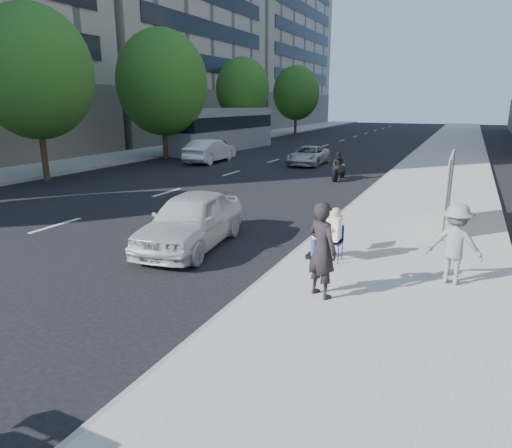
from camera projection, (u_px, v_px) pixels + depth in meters
The scene contains 17 objects.
ground at pixel (197, 279), 10.15m from camera, with size 160.00×160.00×0.00m, color black.
near_sidewalk at pixel (443, 169), 26.05m from camera, with size 5.00×120.00×0.15m, color gray.
far_sidewalk at pixel (148, 153), 34.45m from camera, with size 4.50×120.00×0.15m, color gray.
far_bldg_north at pixel (240, 36), 73.00m from camera, with size 22.00×28.00×28.00m, color tan.
tree_far_b at pixel (34, 73), 21.38m from camera, with size 5.40×5.40×8.24m.
tree_far_c at pixel (162, 83), 30.17m from camera, with size 6.00×6.00×8.47m.
tree_far_d at pixel (243, 89), 40.73m from camera, with size 4.80×4.80×7.65m.
tree_far_e at pixel (296, 93), 53.03m from camera, with size 5.40×5.40×7.89m.
seated_protester at pixel (329, 231), 10.77m from camera, with size 0.83×1.11×1.31m.
jogger at pixel (455, 244), 9.36m from camera, with size 1.10×0.63×1.70m, color slate.
pedestrian_woman at pixel (322, 250), 8.70m from camera, with size 0.68×0.45×1.88m, color black.
protest_banner at pixel (449, 187), 13.43m from camera, with size 0.08×3.06×2.20m.
white_sedan_near at pixel (191, 220), 12.28m from camera, with size 1.75×4.36×1.49m, color silver.
white_sedan_mid at pixel (210, 151), 29.44m from camera, with size 1.56×4.48×1.48m, color silver.
white_sedan_far at pixel (309, 156), 28.35m from camera, with size 1.90×4.11×1.14m, color #BCBCBC.
motorcycle at pixel (339, 167), 22.80m from camera, with size 0.72×2.05×1.42m.
bus at pixel (223, 130), 36.52m from camera, with size 3.42×12.21×3.30m.
Camera 1 is at (5.17, -8.06, 3.83)m, focal length 32.00 mm.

